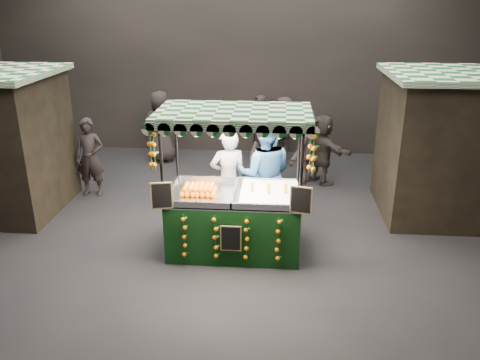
{
  "coord_description": "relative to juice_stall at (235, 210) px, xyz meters",
  "views": [
    {
      "loc": [
        1.05,
        -7.1,
        3.82
      ],
      "look_at": [
        0.46,
        0.13,
        1.04
      ],
      "focal_mm": 36.41,
      "sensor_mm": 36.0,
      "label": 1
    }
  ],
  "objects": [
    {
      "name": "ground",
      "position": [
        -0.42,
        0.29,
        -0.7
      ],
      "size": [
        12.0,
        12.0,
        0.0
      ],
      "primitive_type": "plane",
      "color": "black",
      "rests_on": "ground"
    },
    {
      "name": "market_hall",
      "position": [
        -0.42,
        0.29,
        2.68
      ],
      "size": [
        12.1,
        10.1,
        5.05
      ],
      "color": "black",
      "rests_on": "ground"
    },
    {
      "name": "neighbour_stall_right",
      "position": [
        3.98,
        1.79,
        0.61
      ],
      "size": [
        3.0,
        2.2,
        2.6
      ],
      "color": "black",
      "rests_on": "ground"
    },
    {
      "name": "juice_stall",
      "position": [
        0.0,
        0.0,
        0.0
      ],
      "size": [
        2.34,
        1.37,
        2.26
      ],
      "color": "black",
      "rests_on": "ground"
    },
    {
      "name": "vendor_grey",
      "position": [
        -0.19,
        0.92,
        0.16
      ],
      "size": [
        0.72,
        0.57,
        1.73
      ],
      "rotation": [
        0.0,
        0.0,
        3.41
      ],
      "color": "gray",
      "rests_on": "ground"
    },
    {
      "name": "vendor_blue",
      "position": [
        0.42,
        0.87,
        0.28
      ],
      "size": [
        0.97,
        0.76,
        1.97
      ],
      "rotation": [
        0.0,
        0.0,
        3.16
      ],
      "color": "#295685",
      "rests_on": "ground"
    },
    {
      "name": "shopper_0",
      "position": [
        -3.09,
        2.09,
        0.09
      ],
      "size": [
        0.59,
        0.4,
        1.58
      ],
      "rotation": [
        0.0,
        0.0,
        0.03
      ],
      "color": "black",
      "rests_on": "ground"
    },
    {
      "name": "shopper_1",
      "position": [
        0.38,
        2.09,
        0.08
      ],
      "size": [
        0.96,
        0.93,
        1.56
      ],
      "rotation": [
        0.0,
        0.0,
        -0.64
      ],
      "color": "black",
      "rests_on": "ground"
    },
    {
      "name": "shopper_2",
      "position": [
        0.54,
        4.32,
        0.08
      ],
      "size": [
        0.95,
        0.46,
        1.57
      ],
      "rotation": [
        0.0,
        0.0,
        3.22
      ],
      "color": "black",
      "rests_on": "ground"
    },
    {
      "name": "shopper_3",
      "position": [
        0.76,
        4.73,
        0.07
      ],
      "size": [
        1.14,
        0.97,
        1.53
      ],
      "rotation": [
        0.0,
        0.0,
        0.48
      ],
      "color": "#2C2724",
      "rests_on": "ground"
    },
    {
      "name": "shopper_4",
      "position": [
        -2.17,
        4.32,
        0.16
      ],
      "size": [
        0.91,
        0.66,
        1.72
      ],
      "rotation": [
        0.0,
        0.0,
        3.28
      ],
      "color": "black",
      "rests_on": "ground"
    },
    {
      "name": "shopper_5",
      "position": [
        1.58,
        3.14,
        0.05
      ],
      "size": [
        1.16,
        1.4,
        1.51
      ],
      "rotation": [
        0.0,
        0.0,
        2.18
      ],
      "color": "#2D2825",
      "rests_on": "ground"
    },
    {
      "name": "shopper_6",
      "position": [
        0.15,
        4.68,
        0.09
      ],
      "size": [
        0.44,
        0.61,
        1.58
      ],
      "rotation": [
        0.0,
        0.0,
        -1.46
      ],
      "color": "black",
      "rests_on": "ground"
    },
    {
      "name": "shopper_7",
      "position": [
        1.18,
        3.13,
        0.1
      ],
      "size": [
        1.01,
        1.2,
        1.61
      ],
      "rotation": [
        0.0,
        0.0,
        -2.05
      ],
      "color": "#292221",
      "rests_on": "ground"
    }
  ]
}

